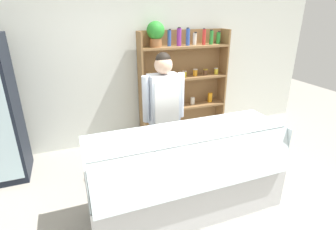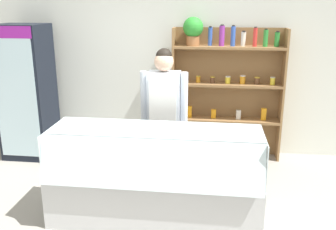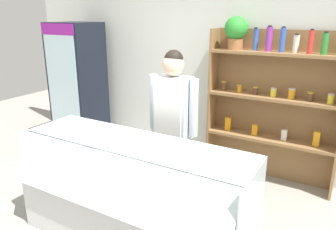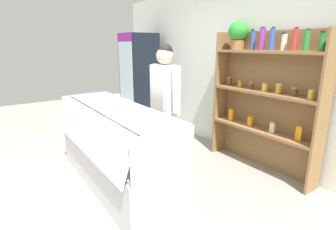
{
  "view_description": "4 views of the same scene",
  "coord_description": "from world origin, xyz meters",
  "px_view_note": "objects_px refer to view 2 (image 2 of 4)",
  "views": [
    {
      "loc": [
        -1.18,
        -2.26,
        2.22
      ],
      "look_at": [
        -0.09,
        0.6,
        0.99
      ],
      "focal_mm": 28.0,
      "sensor_mm": 36.0,
      "label": 1
    },
    {
      "loc": [
        0.5,
        -3.53,
        2.25
      ],
      "look_at": [
        -0.0,
        0.49,
        1.03
      ],
      "focal_mm": 40.0,
      "sensor_mm": 36.0,
      "label": 2
    },
    {
      "loc": [
        1.53,
        -2.12,
        2.1
      ],
      "look_at": [
        -0.11,
        0.7,
        1.07
      ],
      "focal_mm": 35.0,
      "sensor_mm": 36.0,
      "label": 3
    },
    {
      "loc": [
        2.82,
        -1.2,
        1.73
      ],
      "look_at": [
        0.16,
        0.64,
        0.86
      ],
      "focal_mm": 28.0,
      "sensor_mm": 36.0,
      "label": 4
    }
  ],
  "objects_px": {
    "deli_display_case": "(155,192)",
    "shop_clerk": "(164,108)",
    "drinks_fridge": "(27,92)",
    "shelving_unit": "(222,79)"
  },
  "relations": [
    {
      "from": "deli_display_case",
      "to": "shop_clerk",
      "type": "height_order",
      "value": "shop_clerk"
    },
    {
      "from": "drinks_fridge",
      "to": "deli_display_case",
      "type": "relative_size",
      "value": 0.89
    },
    {
      "from": "shelving_unit",
      "to": "deli_display_case",
      "type": "relative_size",
      "value": 0.94
    },
    {
      "from": "drinks_fridge",
      "to": "shop_clerk",
      "type": "xyz_separation_m",
      "value": [
        2.15,
        -0.78,
        0.06
      ]
    },
    {
      "from": "drinks_fridge",
      "to": "deli_display_case",
      "type": "distance_m",
      "value": 2.72
    },
    {
      "from": "drinks_fridge",
      "to": "shop_clerk",
      "type": "relative_size",
      "value": 1.12
    },
    {
      "from": "drinks_fridge",
      "to": "shop_clerk",
      "type": "distance_m",
      "value": 2.29
    },
    {
      "from": "deli_display_case",
      "to": "shop_clerk",
      "type": "distance_m",
      "value": 1.04
    },
    {
      "from": "drinks_fridge",
      "to": "deli_display_case",
      "type": "height_order",
      "value": "drinks_fridge"
    },
    {
      "from": "drinks_fridge",
      "to": "shelving_unit",
      "type": "xyz_separation_m",
      "value": [
        2.86,
        0.36,
        0.2
      ]
    }
  ]
}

